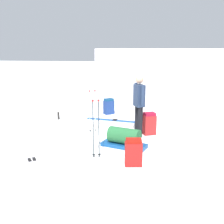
{
  "coord_description": "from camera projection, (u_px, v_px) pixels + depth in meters",
  "views": [
    {
      "loc": [
        0.85,
        -7.08,
        2.44
      ],
      "look_at": [
        0.0,
        0.0,
        0.7
      ],
      "focal_mm": 42.74,
      "sensor_mm": 36.0,
      "label": 1
    }
  ],
  "objects": [
    {
      "name": "ski_pair_far",
      "position": [
        32.0,
        160.0,
        5.87
      ],
      "size": [
        1.1,
        1.59,
        0.05
      ],
      "color": "silver",
      "rests_on": "ground_plane"
    },
    {
      "name": "ski_poles_planted_near",
      "position": [
        96.0,
        126.0,
        5.9
      ],
      "size": [
        0.19,
        0.11,
        1.34
      ],
      "color": "#18252C",
      "rests_on": "ground_plane"
    },
    {
      "name": "distant_snow_ridge",
      "position": [
        173.0,
        61.0,
        26.38
      ],
      "size": [
        14.75,
        5.01,
        2.3
      ],
      "primitive_type": "cube",
      "rotation": [
        0.0,
        0.0,
        -0.0
      ],
      "color": "white",
      "rests_on": "ground_plane"
    },
    {
      "name": "skier_standing",
      "position": [
        139.0,
        103.0,
        7.34
      ],
      "size": [
        0.34,
        0.53,
        1.7
      ],
      "color": "black",
      "rests_on": "ground_plane"
    },
    {
      "name": "ski_pair_near",
      "position": [
        115.0,
        120.0,
        9.07
      ],
      "size": [
        1.99,
        0.53,
        0.05
      ],
      "color": "#2452AB",
      "rests_on": "ground_plane"
    },
    {
      "name": "thermos_bottle",
      "position": [
        58.0,
        116.0,
        9.22
      ],
      "size": [
        0.07,
        0.07,
        0.26
      ],
      "primitive_type": "cylinder",
      "color": "black",
      "rests_on": "ground_plane"
    },
    {
      "name": "gear_sled",
      "position": [
        124.0,
        138.0,
        6.66
      ],
      "size": [
        1.21,
        0.8,
        0.49
      ],
      "color": "navy",
      "rests_on": "ground_plane"
    },
    {
      "name": "ski_poles_planted_far",
      "position": [
        92.0,
        109.0,
        7.7
      ],
      "size": [
        0.22,
        0.12,
        1.25
      ],
      "color": "#AFC1BA",
      "rests_on": "ground_plane"
    },
    {
      "name": "ground_plane",
      "position": [
        112.0,
        136.0,
        7.51
      ],
      "size": [
        80.0,
        80.0,
        0.0
      ],
      "primitive_type": "plane",
      "color": "white"
    },
    {
      "name": "backpack_small_spare",
      "position": [
        109.0,
        106.0,
        9.94
      ],
      "size": [
        0.42,
        0.41,
        0.59
      ],
      "color": "navy",
      "rests_on": "ground_plane"
    },
    {
      "name": "backpack_large_dark",
      "position": [
        149.0,
        124.0,
        7.6
      ],
      "size": [
        0.42,
        0.37,
        0.64
      ],
      "color": "maroon",
      "rests_on": "ground_plane"
    },
    {
      "name": "backpack_bright",
      "position": [
        133.0,
        152.0,
        5.59
      ],
      "size": [
        0.38,
        0.25,
        0.59
      ],
      "color": "maroon",
      "rests_on": "ground_plane"
    }
  ]
}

